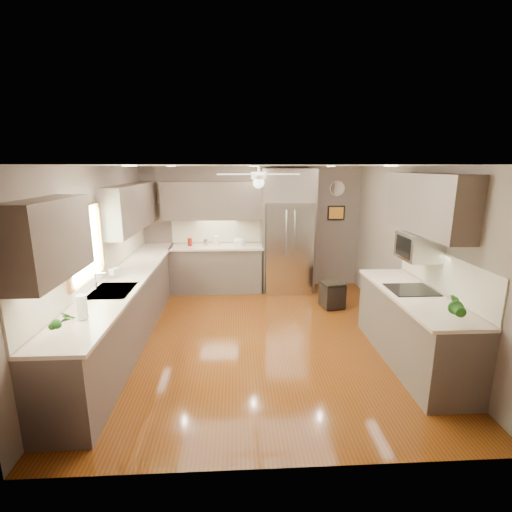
{
  "coord_description": "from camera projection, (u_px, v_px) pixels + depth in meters",
  "views": [
    {
      "loc": [
        -0.33,
        -5.11,
        2.49
      ],
      "look_at": [
        -0.02,
        0.6,
        1.1
      ],
      "focal_mm": 26.0,
      "sensor_mm": 36.0,
      "label": 1
    }
  ],
  "objects": [
    {
      "name": "floor",
      "position": [
        260.0,
        337.0,
        5.56
      ],
      "size": [
        5.0,
        5.0,
        0.0
      ],
      "primitive_type": "plane",
      "color": "#4F250A",
      "rests_on": "ground"
    },
    {
      "name": "ceiling",
      "position": [
        260.0,
        166.0,
        4.97
      ],
      "size": [
        5.0,
        5.0,
        0.0
      ],
      "primitive_type": "plane",
      "rotation": [
        3.14,
        0.0,
        0.0
      ],
      "color": "white",
      "rests_on": "ground"
    },
    {
      "name": "wall_back",
      "position": [
        252.0,
        228.0,
        7.69
      ],
      "size": [
        4.5,
        0.0,
        4.5
      ],
      "primitive_type": "plane",
      "rotation": [
        1.57,
        0.0,
        0.0
      ],
      "color": "#6B5B52",
      "rests_on": "ground"
    },
    {
      "name": "wall_front",
      "position": [
        280.0,
        332.0,
        2.84
      ],
      "size": [
        4.5,
        0.0,
        4.5
      ],
      "primitive_type": "plane",
      "rotation": [
        -1.57,
        0.0,
        0.0
      ],
      "color": "#6B5B52",
      "rests_on": "ground"
    },
    {
      "name": "wall_left",
      "position": [
        99.0,
        258.0,
        5.15
      ],
      "size": [
        0.0,
        5.0,
        5.0
      ],
      "primitive_type": "plane",
      "rotation": [
        1.57,
        0.0,
        1.57
      ],
      "color": "#6B5B52",
      "rests_on": "ground"
    },
    {
      "name": "wall_right",
      "position": [
        414.0,
        254.0,
        5.39
      ],
      "size": [
        0.0,
        5.0,
        5.0
      ],
      "primitive_type": "plane",
      "rotation": [
        1.57,
        0.0,
        -1.57
      ],
      "color": "#6B5B52",
      "rests_on": "ground"
    },
    {
      "name": "canister_a",
      "position": [
        190.0,
        242.0,
        7.4
      ],
      "size": [
        0.12,
        0.12,
        0.15
      ],
      "primitive_type": "cylinder",
      "rotation": [
        0.0,
        0.0,
        0.32
      ],
      "color": "maroon",
      "rests_on": "back_run"
    },
    {
      "name": "canister_b",
      "position": [
        206.0,
        242.0,
        7.41
      ],
      "size": [
        0.12,
        0.12,
        0.14
      ],
      "primitive_type": "cylinder",
      "rotation": [
        0.0,
        0.0,
        -0.35
      ],
      "color": "silver",
      "rests_on": "back_run"
    },
    {
      "name": "canister_c",
      "position": [
        216.0,
        241.0,
        7.45
      ],
      "size": [
        0.13,
        0.13,
        0.2
      ],
      "primitive_type": "cylinder",
      "rotation": [
        0.0,
        0.0,
        0.04
      ],
      "color": "beige",
      "rests_on": "back_run"
    },
    {
      "name": "soap_bottle",
      "position": [
        115.0,
        271.0,
        5.28
      ],
      "size": [
        0.11,
        0.11,
        0.2
      ],
      "primitive_type": "imported",
      "rotation": [
        0.0,
        0.0,
        -0.33
      ],
      "color": "white",
      "rests_on": "left_run"
    },
    {
      "name": "potted_plant_left",
      "position": [
        63.0,
        321.0,
        3.44
      ],
      "size": [
        0.18,
        0.14,
        0.31
      ],
      "primitive_type": "imported",
      "rotation": [
        0.0,
        0.0,
        -0.24
      ],
      "color": "#24601B",
      "rests_on": "left_run"
    },
    {
      "name": "potted_plant_right",
      "position": [
        458.0,
        307.0,
        3.73
      ],
      "size": [
        0.21,
        0.18,
        0.34
      ],
      "primitive_type": "imported",
      "rotation": [
        0.0,
        0.0,
        -0.19
      ],
      "color": "#24601B",
      "rests_on": "right_run"
    },
    {
      "name": "bowl",
      "position": [
        239.0,
        244.0,
        7.48
      ],
      "size": [
        0.28,
        0.28,
        0.06
      ],
      "primitive_type": "imported",
      "rotation": [
        0.0,
        0.0,
        -0.18
      ],
      "color": "beige",
      "rests_on": "back_run"
    },
    {
      "name": "left_run",
      "position": [
        128.0,
        305.0,
        5.49
      ],
      "size": [
        0.65,
        4.7,
        1.45
      ],
      "color": "#4F413A",
      "rests_on": "ground"
    },
    {
      "name": "back_run",
      "position": [
        217.0,
        267.0,
        7.55
      ],
      "size": [
        1.85,
        0.65,
        1.45
      ],
      "color": "#4F413A",
      "rests_on": "ground"
    },
    {
      "name": "uppers",
      "position": [
        210.0,
        207.0,
        5.77
      ],
      "size": [
        4.5,
        4.7,
        0.95
      ],
      "color": "#4F413A",
      "rests_on": "wall_left"
    },
    {
      "name": "window",
      "position": [
        84.0,
        244.0,
        4.6
      ],
      "size": [
        0.05,
        1.12,
        0.92
      ],
      "color": "#BFF2B2",
      "rests_on": "wall_left"
    },
    {
      "name": "sink",
      "position": [
        112.0,
        293.0,
        4.76
      ],
      "size": [
        0.5,
        0.7,
        0.32
      ],
      "color": "silver",
      "rests_on": "left_run"
    },
    {
      "name": "refrigerator",
      "position": [
        288.0,
        233.0,
        7.41
      ],
      "size": [
        1.06,
        0.75,
        2.45
      ],
      "color": "silver",
      "rests_on": "ground"
    },
    {
      "name": "right_run",
      "position": [
        413.0,
        326.0,
        4.77
      ],
      "size": [
        0.7,
        2.2,
        1.45
      ],
      "color": "#4F413A",
      "rests_on": "ground"
    },
    {
      "name": "microwave",
      "position": [
        419.0,
        247.0,
        4.79
      ],
      "size": [
        0.43,
        0.55,
        0.34
      ],
      "color": "silver",
      "rests_on": "wall_right"
    },
    {
      "name": "ceiling_fan",
      "position": [
        259.0,
        178.0,
        5.3
      ],
      "size": [
        1.18,
        1.18,
        0.32
      ],
      "color": "white",
      "rests_on": "ceiling"
    },
    {
      "name": "recessed_lights",
      "position": [
        255.0,
        166.0,
        5.36
      ],
      "size": [
        2.84,
        3.14,
        0.01
      ],
      "color": "white",
      "rests_on": "ceiling"
    },
    {
      "name": "wall_clock",
      "position": [
        337.0,
        188.0,
        7.58
      ],
      "size": [
        0.3,
        0.03,
        0.3
      ],
      "color": "white",
      "rests_on": "wall_back"
    },
    {
      "name": "framed_print",
      "position": [
        336.0,
        213.0,
        7.69
      ],
      "size": [
        0.36,
        0.03,
        0.3
      ],
      "color": "black",
      "rests_on": "wall_back"
    },
    {
      "name": "stool",
      "position": [
        332.0,
        295.0,
        6.67
      ],
      "size": [
        0.43,
        0.43,
        0.46
      ],
      "color": "black",
      "rests_on": "ground"
    },
    {
      "name": "paper_towel",
      "position": [
        82.0,
        307.0,
        3.82
      ],
      "size": [
        0.11,
        0.11,
        0.27
      ],
      "color": "white",
      "rests_on": "left_run"
    }
  ]
}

